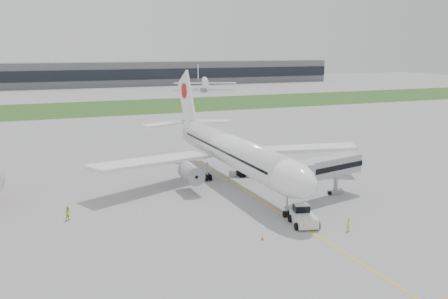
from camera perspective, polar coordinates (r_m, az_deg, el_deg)
name	(u,v)px	position (r m, az deg, el deg)	size (l,w,h in m)	color
ground	(241,188)	(80.83, 1.95, -4.47)	(600.00, 600.00, 0.00)	#98989B
apron_markings	(254,197)	(76.49, 3.49, -5.43)	(70.00, 70.00, 0.04)	gold
grass_strip	(112,107)	(194.75, -12.72, 4.71)	(600.00, 50.00, 0.02)	#29501E
terminal_building	(78,75)	(302.76, -16.35, 8.21)	(320.00, 22.30, 14.00)	slate
airliner	(229,149)	(83.83, 0.61, 0.10)	(48.13, 53.95, 17.88)	white
pushback_tug	(303,216)	(65.37, 9.03, -7.54)	(4.05, 5.13, 2.37)	silver
jet_bridge	(323,168)	(75.68, 11.27, -2.14)	(13.45, 6.82, 6.34)	#AFAFB2
safety_cone_left	(262,238)	(60.02, 4.41, -10.05)	(0.37, 0.37, 0.51)	orange
safety_cone_right	(317,227)	(64.42, 10.58, -8.68)	(0.37, 0.37, 0.51)	orange
ground_crew_near	(348,224)	(64.26, 13.98, -8.28)	(0.65, 0.43, 1.78)	#C8FB29
ground_crew_far	(68,213)	(69.26, -17.35, -6.97)	(0.91, 0.71, 1.88)	#C0F829
distant_aircraft_right	(205,90)	(270.11, -2.17, 6.82)	(33.39, 29.46, 12.77)	white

